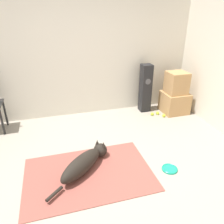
% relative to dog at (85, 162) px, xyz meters
% --- Properties ---
extents(ground_plane, '(12.00, 12.00, 0.00)m').
position_rel_dog_xyz_m(ground_plane, '(-0.06, -0.25, -0.14)').
color(ground_plane, '#9E9384').
extents(wall_back, '(8.00, 0.06, 2.55)m').
position_rel_dog_xyz_m(wall_back, '(-0.06, 1.85, 1.14)').
color(wall_back, silver).
rests_on(wall_back, ground_plane).
extents(area_rug, '(1.66, 1.10, 0.01)m').
position_rel_dog_xyz_m(area_rug, '(0.03, -0.09, -0.13)').
color(area_rug, '#934C42').
rests_on(area_rug, ground_plane).
extents(dog, '(0.89, 0.82, 0.26)m').
position_rel_dog_xyz_m(dog, '(0.00, 0.00, 0.00)').
color(dog, black).
rests_on(dog, area_rug).
extents(frisbee, '(0.21, 0.21, 0.03)m').
position_rel_dog_xyz_m(frisbee, '(1.11, -0.30, -0.12)').
color(frisbee, '#199E7A').
rests_on(frisbee, ground_plane).
extents(cardboard_box_lower, '(0.50, 0.49, 0.43)m').
position_rel_dog_xyz_m(cardboard_box_lower, '(2.13, 1.35, 0.08)').
color(cardboard_box_lower, tan).
rests_on(cardboard_box_lower, ground_plane).
extents(cardboard_box_upper, '(0.38, 0.38, 0.44)m').
position_rel_dog_xyz_m(cardboard_box_upper, '(2.11, 1.33, 0.51)').
color(cardboard_box_upper, tan).
rests_on(cardboard_box_upper, cardboard_box_lower).
extents(floor_speaker, '(0.21, 0.21, 1.00)m').
position_rel_dog_xyz_m(floor_speaker, '(1.56, 1.59, 0.36)').
color(floor_speaker, black).
rests_on(floor_speaker, ground_plane).
extents(tennis_ball_by_boxes, '(0.07, 0.07, 0.07)m').
position_rel_dog_xyz_m(tennis_ball_by_boxes, '(1.81, 1.17, -0.10)').
color(tennis_ball_by_boxes, '#C6E033').
rests_on(tennis_ball_by_boxes, ground_plane).
extents(tennis_ball_near_speaker, '(0.07, 0.07, 0.07)m').
position_rel_dog_xyz_m(tennis_ball_near_speaker, '(1.74, 1.31, -0.10)').
color(tennis_ball_near_speaker, '#C6E033').
rests_on(tennis_ball_near_speaker, ground_plane).
extents(tennis_ball_loose_on_carpet, '(0.07, 0.07, 0.07)m').
position_rel_dog_xyz_m(tennis_ball_loose_on_carpet, '(1.62, 1.31, -0.10)').
color(tennis_ball_loose_on_carpet, '#C6E033').
rests_on(tennis_ball_loose_on_carpet, ground_plane).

